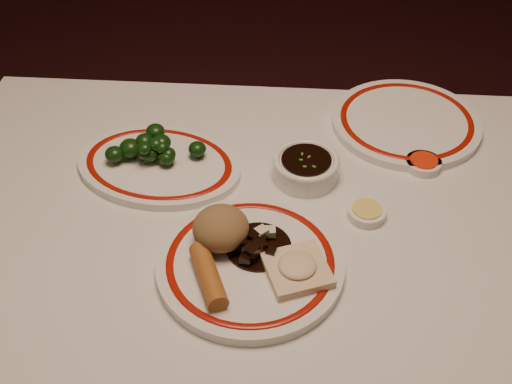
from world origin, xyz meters
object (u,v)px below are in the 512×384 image
object	(u,v)px
dining_table	(267,278)
fried_wonton	(297,268)
soy_bowl	(306,169)
rice_mound	(221,228)
stirfry_heap	(255,245)
main_plate	(250,264)
broccoli_pile	(151,148)
spring_roll	(208,276)
broccoli_plate	(159,165)

from	to	relation	value
dining_table	fried_wonton	bearing A→B (deg)	-58.84
dining_table	soy_bowl	size ratio (longest dim) A/B	10.48
rice_mound	stirfry_heap	distance (m)	0.06
main_plate	broccoli_pile	xyz separation A→B (m)	(-0.20, 0.23, 0.03)
soy_bowl	stirfry_heap	bearing A→B (deg)	-110.84
spring_roll	broccoli_plate	bearing A→B (deg)	92.47
broccoli_pile	stirfry_heap	bearing A→B (deg)	-46.31
stirfry_heap	broccoli_pile	xyz separation A→B (m)	(-0.20, 0.21, 0.01)
rice_mound	fried_wonton	size ratio (longest dim) A/B	0.76
main_plate	spring_roll	bearing A→B (deg)	-140.58
main_plate	soy_bowl	xyz separation A→B (m)	(0.08, 0.22, 0.01)
spring_roll	fried_wonton	size ratio (longest dim) A/B	0.98
main_plate	broccoli_pile	size ratio (longest dim) A/B	1.99
rice_mound	broccoli_plate	size ratio (longest dim) A/B	0.26
fried_wonton	soy_bowl	distance (m)	0.24
dining_table	stirfry_heap	xyz separation A→B (m)	(-0.02, -0.04, 0.12)
main_plate	dining_table	bearing A→B (deg)	69.32
rice_mound	fried_wonton	distance (m)	0.13
spring_roll	rice_mound	bearing A→B (deg)	61.02
spring_roll	broccoli_pile	xyz separation A→B (m)	(-0.14, 0.28, 0.01)
main_plate	soy_bowl	size ratio (longest dim) A/B	3.07
main_plate	spring_roll	world-z (taller)	spring_roll
fried_wonton	broccoli_pile	bearing A→B (deg)	136.46
dining_table	broccoli_pile	xyz separation A→B (m)	(-0.22, 0.17, 0.13)
broccoli_plate	broccoli_pile	distance (m)	0.04
spring_roll	stirfry_heap	xyz separation A→B (m)	(0.06, 0.07, -0.00)
broccoli_plate	dining_table	bearing A→B (deg)	-38.72
fried_wonton	broccoli_plate	xyz separation A→B (m)	(-0.25, 0.24, -0.02)
broccoli_plate	stirfry_heap	bearing A→B (deg)	-46.98
fried_wonton	main_plate	bearing A→B (deg)	164.81
dining_table	spring_roll	size ratio (longest dim) A/B	10.65
stirfry_heap	soy_bowl	xyz separation A→B (m)	(0.08, 0.20, -0.01)
stirfry_heap	broccoli_pile	size ratio (longest dim) A/B	0.58
soy_bowl	main_plate	bearing A→B (deg)	-110.03
fried_wonton	stirfry_heap	size ratio (longest dim) A/B	1.13
main_plate	broccoli_pile	distance (m)	0.31
dining_table	broccoli_plate	size ratio (longest dim) A/B	3.53
fried_wonton	spring_roll	bearing A→B (deg)	-167.80
dining_table	soy_bowl	world-z (taller)	soy_bowl
broccoli_plate	soy_bowl	distance (m)	0.26
rice_mound	broccoli_pile	world-z (taller)	rice_mound
soy_bowl	rice_mound	bearing A→B (deg)	-124.49
dining_table	stirfry_heap	bearing A→B (deg)	-115.25
fried_wonton	stirfry_heap	distance (m)	0.08
main_plate	stirfry_heap	distance (m)	0.03
main_plate	rice_mound	xyz separation A→B (m)	(-0.05, 0.03, 0.04)
dining_table	main_plate	world-z (taller)	main_plate
main_plate	broccoli_pile	world-z (taller)	broccoli_pile
rice_mound	spring_roll	bearing A→B (deg)	-96.69
spring_roll	fried_wonton	bearing A→B (deg)	-10.09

